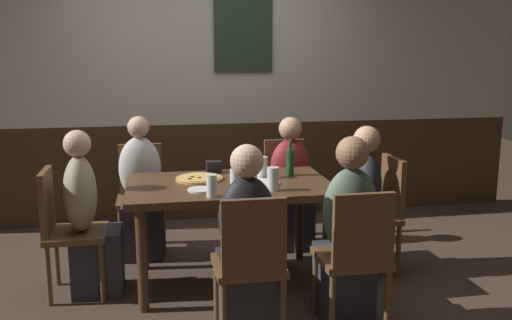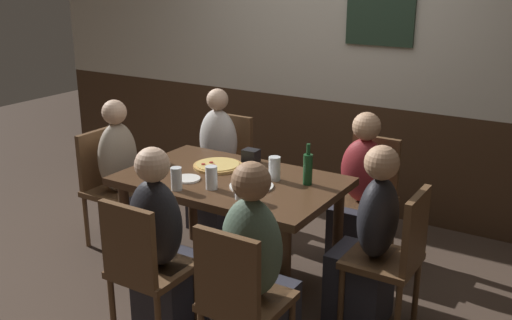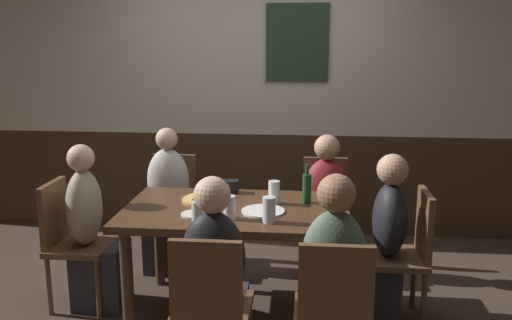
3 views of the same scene
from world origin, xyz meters
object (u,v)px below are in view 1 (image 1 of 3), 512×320
chair_head_west (64,225)px  chair_mid_near (251,260)px  chair_right_near (356,252)px  beer_bottle_green (290,161)px  person_right_near (347,243)px  chair_head_east (379,208)px  person_head_west (89,226)px  person_right_far (291,192)px  person_head_east (358,212)px  dining_table (229,195)px  plate_white_small (200,190)px  pint_glass_amber (273,181)px  chair_left_far (141,191)px  condiment_caddy (214,167)px  pint_glass_pale (212,187)px  highball_clear (263,168)px  chair_right_far (287,184)px  person_mid_near (246,252)px  pint_glass_stout (236,181)px  plate_white_large (260,183)px  pizza (199,178)px  person_left_far (141,198)px

chair_head_west → chair_mid_near: bearing=-37.3°
chair_right_near → beer_bottle_green: (-0.15, 1.02, 0.35)m
chair_right_near → person_right_near: 0.16m
chair_head_east → person_head_west: bearing=180.0°
chair_head_east → person_right_far: person_right_far is taller
chair_right_near → person_head_east: 0.93m
dining_table → person_head_east: bearing=0.0°
person_head_west → plate_white_small: person_head_west is taller
pint_glass_amber → plate_white_small: 0.49m
chair_left_far → condiment_caddy: chair_left_far is taller
person_head_east → plate_white_small: bearing=-171.5°
chair_right_near → person_right_near: person_right_near is taller
chair_head_east → pint_glass_pale: pint_glass_pale is taller
highball_clear → beer_bottle_green: 0.22m
plate_white_small → chair_head_east: bearing=7.5°
dining_table → beer_bottle_green: (0.48, 0.16, 0.20)m
pint_glass_pale → highball_clear: bearing=48.0°
chair_right_far → chair_head_west: bearing=-153.9°
dining_table → person_right_far: bearing=48.0°
person_mid_near → pint_glass_pale: person_mid_near is taller
pint_glass_stout → plate_white_large: 0.26m
chair_right_near → pizza: chair_right_near is taller
chair_left_far → beer_bottle_green: size_ratio=3.30×
chair_right_far → chair_left_far: same height
dining_table → chair_right_near: 1.08m
dining_table → pint_glass_stout: size_ratio=9.71×
person_left_far → pint_glass_stout: size_ratio=7.74×
highball_clear → plate_white_small: bearing=-148.8°
chair_mid_near → person_right_near: size_ratio=0.75×
chair_head_west → pizza: chair_head_west is taller
person_right_far → chair_head_east: bearing=-54.3°
chair_head_west → chair_mid_near: same height
person_left_far → person_head_east: (1.60, -0.70, -0.00)m
chair_head_east → person_right_near: (-0.50, -0.70, -0.00)m
chair_left_far → pizza: 0.88m
highball_clear → person_head_east: bearing=-9.3°
dining_table → pint_glass_pale: pint_glass_pale is taller
chair_right_near → plate_white_large: bearing=118.2°
chair_right_far → plate_white_small: (-0.85, -1.04, 0.25)m
chair_mid_near → pint_glass_stout: bearing=89.0°
pizza → pint_glass_pale: 0.50m
person_right_far → highball_clear: person_right_far is taller
chair_head_east → chair_head_west: bearing=180.0°
person_left_far → plate_white_small: bearing=-65.0°
pizza → highball_clear: 0.47m
chair_mid_near → person_head_west: person_head_west is taller
chair_head_east → pint_glass_amber: size_ratio=5.57×
person_head_east → plate_white_large: bearing=-174.6°
person_left_far → pizza: bearing=-52.8°
person_right_near → pint_glass_stout: size_ratio=7.94×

